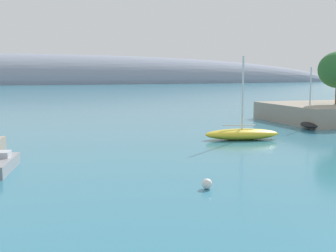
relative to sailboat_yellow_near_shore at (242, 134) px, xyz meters
name	(u,v)px	position (x,y,z in m)	size (l,w,h in m)	color
distant_ridge	(28,84)	(-17.39, 221.54, -0.60)	(392.12, 52.15, 32.70)	gray
sailboat_yellow_near_shore	(242,134)	(0.00, 0.00, 0.00)	(7.66, 3.62, 8.15)	yellow
sailboat_black_mid_mooring	(309,123)	(12.67, 6.97, -0.11)	(6.24, 8.42, 7.19)	black
motorboat_grey_foreground	(0,165)	(-22.01, -7.75, -0.15)	(2.55, 5.98, 1.21)	gray
mooring_buoy_white	(207,184)	(-10.60, -16.33, -0.29)	(0.61, 0.61, 0.61)	silver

